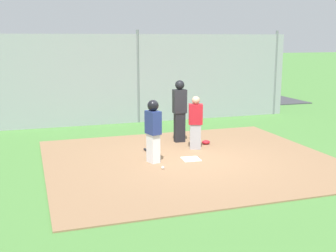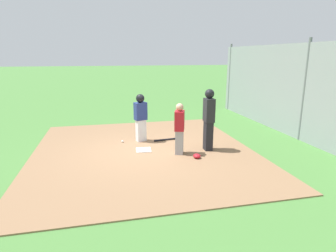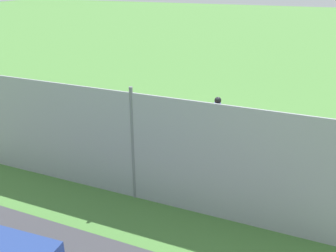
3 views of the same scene
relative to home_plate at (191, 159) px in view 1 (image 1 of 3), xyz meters
The scene contains 13 objects.
ground_plane 0.04m from the home_plate, ahead, with size 140.00×140.00×0.00m, color #477A38.
dirt_infield 0.03m from the home_plate, ahead, with size 7.20×6.40×0.03m, color #896647.
home_plate is the anchor object (origin of this frame).
catcher 1.33m from the home_plate, 117.51° to the right, with size 0.44×0.37×1.47m.
umpire 2.16m from the home_plate, 101.03° to the right, with size 0.39×0.28×1.83m.
runner 1.31m from the home_plate, ahead, with size 0.36×0.44×1.56m.
baseball_bat 1.20m from the home_plate, 46.24° to the right, with size 0.06×0.06×0.80m, color black.
catcher_mask 1.68m from the home_plate, 126.26° to the right, with size 0.24×0.20×0.12m, color #B21923.
baseball 1.08m from the home_plate, 31.29° to the left, with size 0.07×0.07×0.07m, color white.
backstop_fence 5.57m from the home_plate, 90.00° to the right, with size 12.00×0.10×3.35m.
parking_lot 9.85m from the home_plate, 90.00° to the right, with size 18.00×5.20×0.04m, color #38383D.
parked_car_blue 9.83m from the home_plate, 93.64° to the right, with size 4.30×2.08×1.28m.
parked_car_white 10.74m from the home_plate, 74.86° to the right, with size 4.40×2.34×1.28m.
Camera 1 is at (3.83, 9.82, 3.06)m, focal length 45.93 mm.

